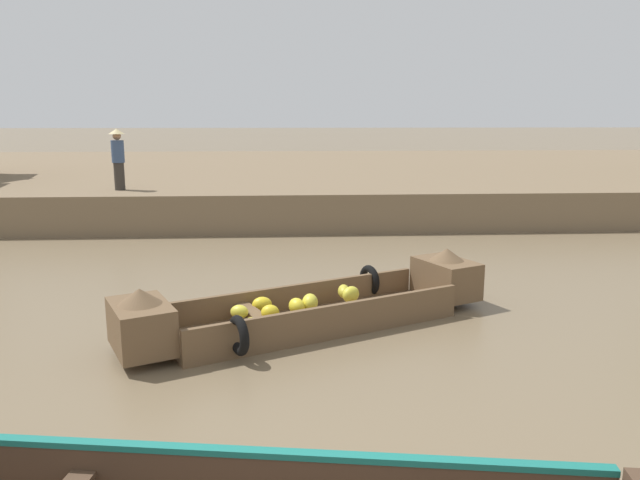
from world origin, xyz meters
name	(u,v)px	position (x,y,z in m)	size (l,w,h in m)	color
ground_plane	(282,262)	(0.00, 10.00, 0.00)	(300.00, 300.00, 0.00)	#726047
riverbank_strip	(282,177)	(0.00, 22.89, 0.53)	(160.00, 20.00, 1.05)	#756047
banana_boat	(312,306)	(0.45, 5.90, 0.31)	(5.57, 3.35, 0.92)	brown
vendor_person	(118,156)	(-4.44, 14.34, 1.98)	(0.44, 0.44, 1.66)	#332D28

